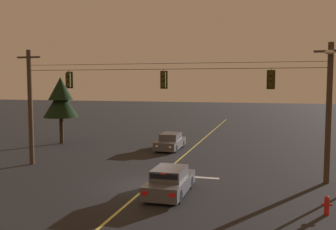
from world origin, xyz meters
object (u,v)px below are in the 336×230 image
traffic_light_leftmost (69,80)px  traffic_light_left_inner (163,80)px  tree_verge_near (61,99)px  car_waiting_near_lane (170,182)px  car_oncoming_lead (170,142)px  fire_hydrant (327,205)px  traffic_light_centre (271,79)px

traffic_light_leftmost → traffic_light_left_inner: size_ratio=1.00×
traffic_light_left_inner → tree_verge_near: size_ratio=0.20×
car_waiting_near_lane → car_oncoming_lead: bearing=104.5°
traffic_light_left_inner → traffic_light_leftmost: bearing=180.0°
traffic_light_leftmost → car_oncoming_lead: traffic_light_leftmost is taller
traffic_light_left_inner → fire_hydrant: (8.91, -5.57, -5.45)m
fire_hydrant → car_waiting_near_lane: bearing=170.6°
traffic_light_leftmost → fire_hydrant: (15.49, -5.57, -5.45)m
traffic_light_left_inner → car_oncoming_lead: bearing=101.7°
traffic_light_left_inner → fire_hydrant: traffic_light_left_inner is taller
car_oncoming_lead → tree_verge_near: (-10.67, 0.37, 3.50)m
traffic_light_left_inner → tree_verge_near: traffic_light_left_inner is taller
traffic_light_centre → fire_hydrant: (2.43, -5.57, -5.45)m
fire_hydrant → car_oncoming_lead: bearing=127.5°
tree_verge_near → fire_hydrant: size_ratio=7.40×
traffic_light_centre → tree_verge_near: size_ratio=0.20×
traffic_light_centre → tree_verge_near: 20.84m
traffic_light_centre → fire_hydrant: bearing=-66.4°
traffic_light_left_inner → fire_hydrant: size_ratio=1.45×
traffic_light_leftmost → traffic_light_left_inner: bearing=0.0°
traffic_light_centre → car_waiting_near_lane: bearing=-138.5°
traffic_light_centre → fire_hydrant: 8.16m
traffic_light_leftmost → traffic_light_centre: 13.06m
traffic_light_left_inner → car_waiting_near_lane: size_ratio=0.28×
traffic_light_leftmost → car_waiting_near_lane: (8.15, -4.35, -5.24)m
fire_hydrant → traffic_light_leftmost: bearing=160.2°
tree_verge_near → fire_hydrant: 25.89m
traffic_light_leftmost → fire_hydrant: bearing=-19.8°
traffic_light_left_inner → fire_hydrant: 11.83m
car_waiting_near_lane → traffic_light_leftmost: bearing=151.9°
car_oncoming_lead → traffic_light_centre: bearing=-45.4°
traffic_light_left_inner → traffic_light_centre: size_ratio=1.00×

